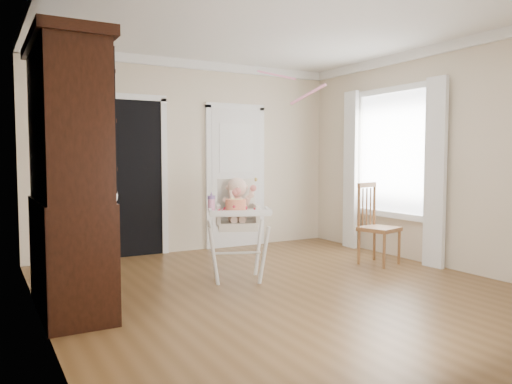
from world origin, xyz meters
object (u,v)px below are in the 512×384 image
cake (236,205)px  dining_chair (377,226)px  china_cabinet (69,177)px  high_chair (237,217)px  sippy_cup (211,203)px

cake → dining_chair: size_ratio=0.27×
cake → china_cabinet: 1.65m
high_chair → sippy_cup: (-0.32, -0.03, 0.17)m
cake → china_cabinet: bearing=-179.3°
high_chair → cake: (-0.14, -0.24, 0.15)m
china_cabinet → high_chair: bearing=8.4°
dining_chair → sippy_cup: bearing=161.9°
high_chair → china_cabinet: 1.84m
high_chair → china_cabinet: china_cabinet is taller
high_chair → sippy_cup: size_ratio=5.77×
cake → dining_chair: (2.04, 0.11, -0.37)m
high_chair → dining_chair: high_chair is taller
cake → dining_chair: dining_chair is taller
high_chair → dining_chair: 1.92m
cake → china_cabinet: size_ratio=0.12×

